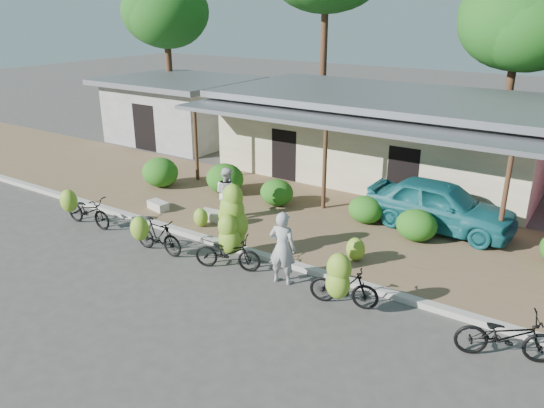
{
  "coord_description": "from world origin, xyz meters",
  "views": [
    {
      "loc": [
        7.84,
        -8.83,
        6.56
      ],
      "look_at": [
        -0.06,
        3.05,
        1.2
      ],
      "focal_mm": 35.0,
      "sensor_mm": 36.0,
      "label": 1
    }
  ],
  "objects_px": {
    "tree_back_left": "(164,10)",
    "teal_van": "(440,205)",
    "sack_far": "(158,205)",
    "bike_far_right": "(506,336)",
    "bike_far_left": "(86,210)",
    "vendor": "(282,248)",
    "bystander": "(227,193)",
    "bike_left": "(155,235)",
    "sack_near": "(212,216)",
    "tree_center_right": "(516,20)",
    "bike_right": "(342,283)",
    "bike_center": "(231,234)"
  },
  "relations": [
    {
      "from": "tree_back_left",
      "to": "sack_near",
      "type": "bearing_deg",
      "value": -41.46
    },
    {
      "from": "tree_back_left",
      "to": "teal_van",
      "type": "distance_m",
      "value": 19.45
    },
    {
      "from": "tree_back_left",
      "to": "sack_far",
      "type": "bearing_deg",
      "value": -48.21
    },
    {
      "from": "bike_far_right",
      "to": "vendor",
      "type": "relative_size",
      "value": 1.07
    },
    {
      "from": "sack_far",
      "to": "bystander",
      "type": "xyz_separation_m",
      "value": [
        2.39,
        0.73,
        0.7
      ]
    },
    {
      "from": "bike_center",
      "to": "teal_van",
      "type": "xyz_separation_m",
      "value": [
        3.97,
        5.23,
        0.01
      ]
    },
    {
      "from": "vendor",
      "to": "bystander",
      "type": "xyz_separation_m",
      "value": [
        -3.66,
        2.45,
        0.0
      ]
    },
    {
      "from": "tree_back_left",
      "to": "vendor",
      "type": "height_order",
      "value": "tree_back_left"
    },
    {
      "from": "sack_near",
      "to": "vendor",
      "type": "xyz_separation_m",
      "value": [
        3.93,
        -2.0,
        0.68
      ]
    },
    {
      "from": "bystander",
      "to": "tree_back_left",
      "type": "bearing_deg",
      "value": -29.42
    },
    {
      "from": "bike_left",
      "to": "sack_near",
      "type": "relative_size",
      "value": 1.99
    },
    {
      "from": "bike_far_left",
      "to": "vendor",
      "type": "xyz_separation_m",
      "value": [
        7.08,
        0.36,
        0.39
      ]
    },
    {
      "from": "sack_far",
      "to": "bystander",
      "type": "distance_m",
      "value": 2.6
    },
    {
      "from": "bike_far_left",
      "to": "bystander",
      "type": "distance_m",
      "value": 4.44
    },
    {
      "from": "bike_far_left",
      "to": "bike_far_right",
      "type": "distance_m",
      "value": 12.38
    },
    {
      "from": "vendor",
      "to": "teal_van",
      "type": "height_order",
      "value": "vendor"
    },
    {
      "from": "bike_right",
      "to": "vendor",
      "type": "xyz_separation_m",
      "value": [
        -1.82,
        0.34,
        0.27
      ]
    },
    {
      "from": "sack_far",
      "to": "tree_back_left",
      "type": "bearing_deg",
      "value": 131.79
    },
    {
      "from": "bike_far_right",
      "to": "teal_van",
      "type": "height_order",
      "value": "teal_van"
    },
    {
      "from": "bike_far_left",
      "to": "sack_near",
      "type": "xyz_separation_m",
      "value": [
        3.15,
        2.36,
        -0.3
      ]
    },
    {
      "from": "tree_back_left",
      "to": "bike_far_right",
      "type": "height_order",
      "value": "tree_back_left"
    },
    {
      "from": "sack_near",
      "to": "vendor",
      "type": "bearing_deg",
      "value": -26.97
    },
    {
      "from": "bike_far_right",
      "to": "bystander",
      "type": "xyz_separation_m",
      "value": [
        -8.96,
        2.59,
        0.45
      ]
    },
    {
      "from": "tree_back_left",
      "to": "bike_right",
      "type": "height_order",
      "value": "tree_back_left"
    },
    {
      "from": "bike_far_right",
      "to": "vendor",
      "type": "height_order",
      "value": "vendor"
    },
    {
      "from": "tree_center_right",
      "to": "sack_near",
      "type": "distance_m",
      "value": 15.7
    },
    {
      "from": "sack_near",
      "to": "sack_far",
      "type": "xyz_separation_m",
      "value": [
        -2.12,
        -0.28,
        -0.01
      ]
    },
    {
      "from": "sack_far",
      "to": "bike_far_left",
      "type": "bearing_deg",
      "value": -116.16
    },
    {
      "from": "bike_right",
      "to": "bike_far_right",
      "type": "height_order",
      "value": "bike_right"
    },
    {
      "from": "bike_left",
      "to": "bike_far_right",
      "type": "height_order",
      "value": "bike_left"
    },
    {
      "from": "bike_left",
      "to": "bystander",
      "type": "relative_size",
      "value": 1.01
    },
    {
      "from": "sack_far",
      "to": "bike_far_right",
      "type": "bearing_deg",
      "value": -9.33
    },
    {
      "from": "bike_right",
      "to": "bystander",
      "type": "bearing_deg",
      "value": 50.0
    },
    {
      "from": "tree_back_left",
      "to": "vendor",
      "type": "distance_m",
      "value": 20.06
    },
    {
      "from": "tree_center_right",
      "to": "bike_right",
      "type": "xyz_separation_m",
      "value": [
        0.01,
        -15.78,
        -5.31
      ]
    },
    {
      "from": "bike_center",
      "to": "bystander",
      "type": "xyz_separation_m",
      "value": [
        -1.96,
        2.35,
        0.09
      ]
    },
    {
      "from": "vendor",
      "to": "bystander",
      "type": "height_order",
      "value": "vendor"
    },
    {
      "from": "vendor",
      "to": "teal_van",
      "type": "relative_size",
      "value": 0.43
    },
    {
      "from": "tree_back_left",
      "to": "sack_near",
      "type": "relative_size",
      "value": 9.55
    },
    {
      "from": "bike_center",
      "to": "sack_near",
      "type": "distance_m",
      "value": 3.0
    },
    {
      "from": "sack_near",
      "to": "bystander",
      "type": "height_order",
      "value": "bystander"
    },
    {
      "from": "bike_left",
      "to": "bystander",
      "type": "xyz_separation_m",
      "value": [
        0.17,
        3.03,
        0.37
      ]
    },
    {
      "from": "tree_center_right",
      "to": "tree_back_left",
      "type": "bearing_deg",
      "value": -168.37
    },
    {
      "from": "vendor",
      "to": "sack_near",
      "type": "bearing_deg",
      "value": -36.59
    },
    {
      "from": "tree_center_right",
      "to": "bike_right",
      "type": "bearing_deg",
      "value": -89.97
    },
    {
      "from": "bike_far_right",
      "to": "sack_far",
      "type": "height_order",
      "value": "bike_far_right"
    },
    {
      "from": "bike_far_left",
      "to": "bike_right",
      "type": "relative_size",
      "value": 1.11
    },
    {
      "from": "bike_left",
      "to": "bike_right",
      "type": "height_order",
      "value": "bike_right"
    },
    {
      "from": "bike_right",
      "to": "sack_far",
      "type": "bearing_deg",
      "value": 62.3
    },
    {
      "from": "bike_right",
      "to": "tree_center_right",
      "type": "bearing_deg",
      "value": -13.0
    }
  ]
}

